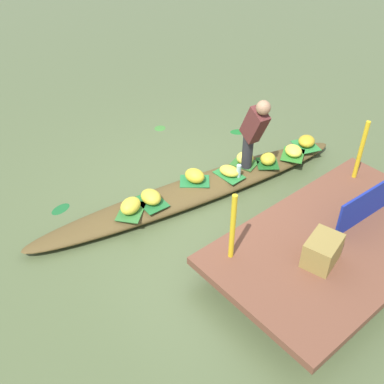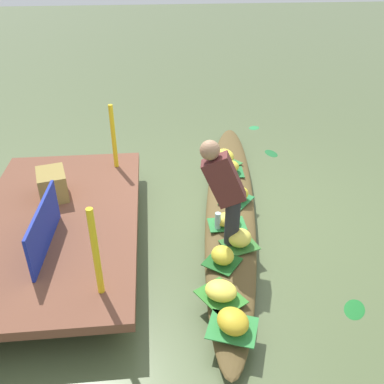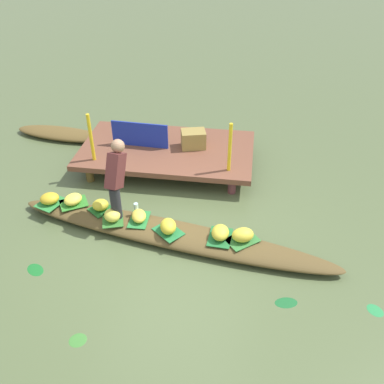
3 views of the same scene
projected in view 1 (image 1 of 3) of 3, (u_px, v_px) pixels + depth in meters
The scene contains 28 objects.
canal_water at pixel (196, 195), 6.71m from camera, with size 40.00×40.00×0.00m, color #51603B.
dock_platform at pixel (337, 240), 5.50m from camera, with size 3.20×1.80×0.38m.
vendor_boat at pixel (196, 190), 6.65m from camera, with size 5.05×0.61×0.20m, color brown.
leaf_mat_0 at pixel (245, 163), 7.01m from camera, with size 0.36×0.31×0.01m, color #326F2C.
banana_bunch_0 at pixel (245, 158), 6.95m from camera, with size 0.26×0.24×0.19m, color #EFDE51.
leaf_mat_1 at pixel (229, 175), 6.77m from camera, with size 0.43×0.28×0.01m, color #2A7F39.
banana_bunch_1 at pixel (229, 171), 6.72m from camera, with size 0.31×0.22×0.14m, color yellow.
leaf_mat_2 at pixel (267, 163), 7.00m from camera, with size 0.32×0.33×0.01m, color #1E5F22.
banana_bunch_2 at pixel (268, 159), 6.95m from camera, with size 0.23×0.25×0.18m, color yellow.
leaf_mat_3 at pixel (131, 211), 6.11m from camera, with size 0.45×0.31×0.01m, color #347735.
banana_bunch_3 at pixel (130, 206), 6.05m from camera, with size 0.32×0.24×0.19m, color yellow.
leaf_mat_4 at pixel (195, 181), 6.64m from camera, with size 0.43×0.30×0.01m, color #24753A.
banana_bunch_4 at pixel (195, 176), 6.58m from camera, with size 0.30×0.23×0.20m, color yellow.
leaf_mat_5 at pixel (306, 146), 7.41m from camera, with size 0.42×0.34×0.01m, color #2E863B.
banana_bunch_5 at pixel (307, 141), 7.36m from camera, with size 0.30×0.26×0.17m, color gold.
leaf_mat_6 at pixel (151, 202), 6.26m from camera, with size 0.45×0.33×0.01m, color #216C32.
banana_bunch_6 at pixel (151, 197), 6.21m from camera, with size 0.32×0.25×0.18m, color gold.
leaf_mat_7 at pixel (293, 155), 7.19m from camera, with size 0.42×0.33×0.01m, color #32812B.
banana_bunch_7 at pixel (293, 151), 7.14m from camera, with size 0.30×0.25×0.16m, color #F9E44E.
vendor_person at pixel (254, 130), 6.44m from camera, with size 0.26×0.49×1.21m.
water_bottle at pixel (239, 171), 6.66m from camera, with size 0.07×0.07×0.21m, color silver.
market_banner at pixel (366, 205), 5.57m from camera, with size 1.06×0.03×0.47m, color #192B97.
railing_post_west at pixel (361, 150), 6.16m from camera, with size 0.06×0.06×0.88m, color yellow.
railing_post_east at pixel (233, 227), 4.95m from camera, with size 0.06×0.06×0.88m, color yellow.
produce_crate at pixel (322, 251), 5.05m from camera, with size 0.44×0.32×0.33m, color olive.
drifting_plant_0 at pixel (238, 132), 8.15m from camera, with size 0.29×0.19×0.01m, color #1A6A27.
drifting_plant_1 at pixel (61, 209), 6.46m from camera, with size 0.30×0.18×0.01m, color #1A5F2B.
drifting_plant_2 at pixel (160, 128), 8.25m from camera, with size 0.21×0.20×0.01m, color #3D7D32.
Camera 1 is at (3.42, 4.00, 4.16)m, focal length 42.76 mm.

